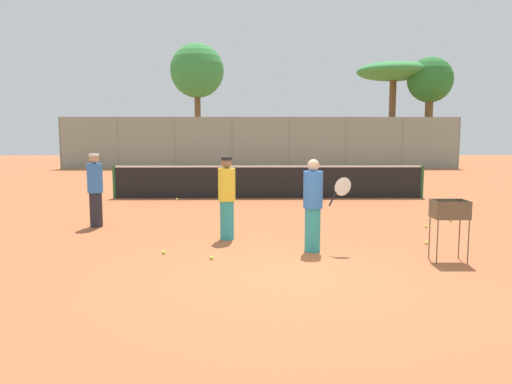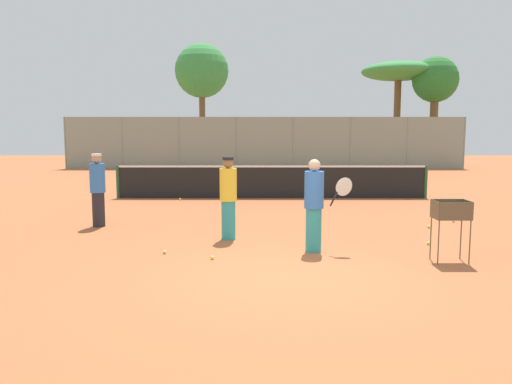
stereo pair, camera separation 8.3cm
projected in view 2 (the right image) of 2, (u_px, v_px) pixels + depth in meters
The scene contains 17 objects.
ground_plane at pixel (289, 277), 7.42m from camera, with size 80.00×80.00×0.00m, color #B26038.
tennis_net at pixel (270, 181), 16.26m from camera, with size 10.16×0.10×1.07m.
back_fence at pixel (263, 143), 29.33m from camera, with size 23.60×0.08×3.05m.
tree_0 at pixel (200, 72), 33.88m from camera, with size 3.64×3.64×8.13m.
tree_1 at pixel (434, 82), 31.52m from camera, with size 2.86×2.86×6.89m.
tree_2 at pixel (397, 73), 32.41m from camera, with size 4.75×4.75×6.68m.
player_white_outfit at pixel (313, 204), 8.91m from camera, with size 0.90×0.35×1.67m.
player_red_cap at pixel (227, 197), 9.95m from camera, with size 0.34×0.90×1.65m.
player_yellow_shirt at pixel (96, 189), 11.31m from camera, with size 0.34×0.90×1.66m.
ball_cart at pixel (450, 215), 8.21m from camera, with size 0.56×0.41×1.03m.
tennis_ball_1 at pixel (427, 243), 9.54m from camera, with size 0.07×0.07×0.07m, color #D1E54C.
tennis_ball_2 at pixel (427, 227), 11.20m from camera, with size 0.07×0.07×0.07m, color #D1E54C.
tennis_ball_3 at pixel (452, 221), 11.94m from camera, with size 0.07×0.07×0.07m, color #D1E54C.
tennis_ball_4 at pixel (211, 258), 8.42m from camera, with size 0.07×0.07×0.07m, color #D1E54C.
tennis_ball_5 at pixel (179, 199), 15.83m from camera, with size 0.07×0.07×0.07m, color #D1E54C.
tennis_ball_6 at pixel (163, 252), 8.82m from camera, with size 0.07×0.07×0.07m, color #D1E54C.
parked_car at pixel (231, 154), 34.29m from camera, with size 4.20×1.70×1.60m.
Camera 2 is at (-0.51, -7.21, 2.13)m, focal length 35.00 mm.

